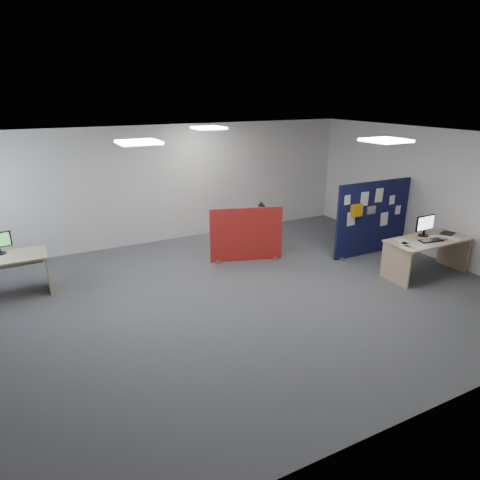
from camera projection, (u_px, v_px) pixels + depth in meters
name	position (u px, v px, depth m)	size (l,w,h in m)	color
floor	(242.00, 295.00, 7.52)	(9.00, 9.00, 0.00)	#4D4F54
ceiling	(243.00, 139.00, 6.63)	(9.00, 7.00, 0.02)	white
wall_back	(174.00, 184.00, 10.01)	(9.00, 0.02, 2.70)	silver
wall_front	(409.00, 315.00, 4.13)	(9.00, 0.02, 2.70)	silver
wall_right	(431.00, 194.00, 9.01)	(0.02, 7.00, 2.70)	silver
ceiling_lights	(242.00, 136.00, 7.34)	(4.10, 4.10, 0.04)	white
navy_divider	(372.00, 218.00, 9.23)	(1.95, 0.30, 1.61)	black
main_desk	(425.00, 247.00, 8.23)	(1.65, 0.74, 0.73)	tan
monitor_main	(425.00, 225.00, 8.25)	(0.47, 0.20, 0.41)	black
keyboard	(431.00, 240.00, 8.04)	(0.45, 0.18, 0.03)	black
mouse	(445.00, 239.00, 8.10)	(0.10, 0.06, 0.03)	#9B9BA0
paper_tray	(447.00, 233.00, 8.45)	(0.28, 0.22, 0.01)	black
red_divider	(246.00, 235.00, 8.91)	(1.47, 0.52, 1.14)	maroon
second_desk	(2.00, 267.00, 7.33)	(1.46, 0.73, 0.73)	tan
office_chair	(256.00, 224.00, 9.58)	(0.68, 0.65, 1.02)	black
desk_papers	(418.00, 243.00, 7.92)	(1.45, 0.63, 0.00)	white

